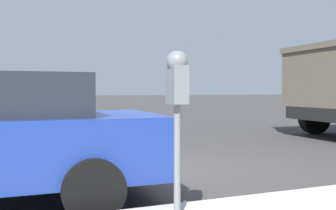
{
  "coord_description": "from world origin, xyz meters",
  "views": [
    {
      "loc": [
        -5.8,
        2.26,
        1.31
      ],
      "look_at": [
        -2.05,
        0.76,
        1.16
      ],
      "focal_mm": 42.0,
      "sensor_mm": 36.0,
      "label": 1
    }
  ],
  "objects": [
    {
      "name": "ground_plane",
      "position": [
        0.0,
        0.0,
        0.0
      ],
      "size": [
        220.0,
        220.0,
        0.0
      ],
      "primitive_type": "plane",
      "color": "#3D3A3A"
    },
    {
      "name": "parking_meter",
      "position": [
        -2.63,
        0.9,
        1.31
      ],
      "size": [
        0.21,
        0.19,
        1.48
      ],
      "color": "gray",
      "rests_on": "sidewalk"
    }
  ]
}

